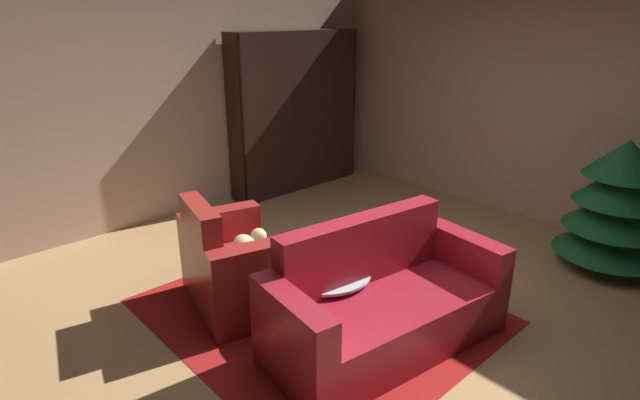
# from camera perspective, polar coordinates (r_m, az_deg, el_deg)

# --- Properties ---
(ground_plane) EXTENTS (6.71, 6.71, 0.00)m
(ground_plane) POSITION_cam_1_polar(r_m,az_deg,el_deg) (4.17, 4.53, -11.69)
(ground_plane) COLOR tan
(wall_back) EXTENTS (5.71, 0.06, 2.60)m
(wall_back) POSITION_cam_1_polar(r_m,az_deg,el_deg) (6.00, 23.80, 9.96)
(wall_back) COLOR tan
(wall_back) RESTS_ON ground
(wall_left) EXTENTS (0.06, 5.68, 2.60)m
(wall_left) POSITION_cam_1_polar(r_m,az_deg,el_deg) (5.89, -16.00, 10.73)
(wall_left) COLOR tan
(wall_left) RESTS_ON ground
(area_rug) EXTENTS (2.43, 2.17, 0.01)m
(area_rug) POSITION_cam_1_polar(r_m,az_deg,el_deg) (4.08, -0.24, -12.43)
(area_rug) COLOR maroon
(area_rug) RESTS_ON ground
(bookshelf_unit) EXTENTS (0.32, 1.88, 2.01)m
(bookshelf_unit) POSITION_cam_1_polar(r_m,az_deg,el_deg) (6.66, -1.94, 9.72)
(bookshelf_unit) COLOR black
(bookshelf_unit) RESTS_ON ground
(armchair_red) EXTENTS (1.10, 0.89, 0.90)m
(armchair_red) POSITION_cam_1_polar(r_m,az_deg,el_deg) (4.08, -9.70, -7.60)
(armchair_red) COLOR maroon
(armchair_red) RESTS_ON ground
(couch_red) EXTENTS (0.98, 1.80, 0.88)m
(couch_red) POSITION_cam_1_polar(r_m,az_deg,el_deg) (3.63, 7.04, -11.63)
(couch_red) COLOR maroon
(couch_red) RESTS_ON ground
(coffee_table) EXTENTS (0.69, 0.69, 0.44)m
(coffee_table) POSITION_cam_1_polar(r_m,az_deg,el_deg) (3.76, 0.54, -8.47)
(coffee_table) COLOR black
(coffee_table) RESTS_ON ground
(book_stack_on_table) EXTENTS (0.19, 0.18, 0.07)m
(book_stack_on_table) POSITION_cam_1_polar(r_m,az_deg,el_deg) (3.68, 0.26, -7.81)
(book_stack_on_table) COLOR #DAC450
(book_stack_on_table) RESTS_ON coffee_table
(bottle_on_table) EXTENTS (0.08, 0.08, 0.29)m
(bottle_on_table) POSITION_cam_1_polar(r_m,az_deg,el_deg) (3.86, 0.41, -5.06)
(bottle_on_table) COLOR #601F0F
(bottle_on_table) RESTS_ON coffee_table
(decorated_tree) EXTENTS (0.94, 0.94, 1.20)m
(decorated_tree) POSITION_cam_1_polar(r_m,az_deg,el_deg) (5.20, 30.48, -0.52)
(decorated_tree) COLOR brown
(decorated_tree) RESTS_ON ground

